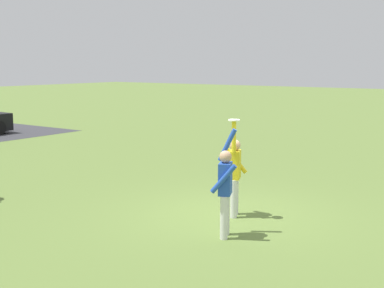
{
  "coord_description": "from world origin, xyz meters",
  "views": [
    {
      "loc": [
        -9.33,
        -5.6,
        3.23
      ],
      "look_at": [
        -0.63,
        0.53,
        1.58
      ],
      "focal_mm": 48.71,
      "sensor_mm": 36.0,
      "label": 1
    }
  ],
  "objects": [
    {
      "name": "frisbee_disc",
      "position": [
        -0.19,
        -0.21,
        2.09
      ],
      "size": [
        0.24,
        0.24,
        0.02
      ],
      "primitive_type": "cylinder",
      "color": "white",
      "rests_on": "person_catcher"
    },
    {
      "name": "ground_plane",
      "position": [
        0.0,
        0.0,
        0.0
      ],
      "size": [
        120.0,
        120.0,
        0.0
      ],
      "primitive_type": "plane",
      "color": "olive"
    },
    {
      "name": "person_catcher",
      "position": [
        0.01,
        -0.12,
        0.98
      ],
      "size": [
        0.58,
        0.49,
        2.08
      ],
      "rotation": [
        0.0,
        0.0,
        -2.74
      ],
      "color": "silver",
      "rests_on": "ground_plane"
    },
    {
      "name": "person_defender",
      "position": [
        -1.27,
        -0.67,
        0.98
      ],
      "size": [
        0.64,
        0.58,
        2.04
      ],
      "rotation": [
        0.0,
        0.0,
        0.4
      ],
      "color": "silver",
      "rests_on": "ground_plane"
    }
  ]
}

